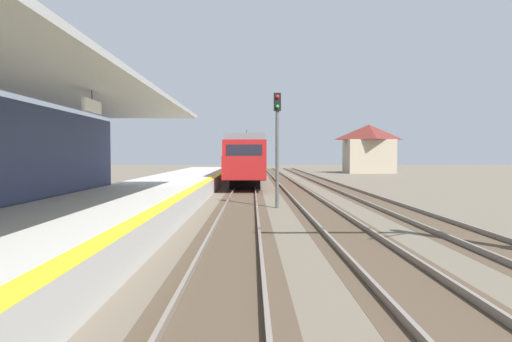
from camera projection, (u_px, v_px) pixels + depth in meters
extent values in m
cube|color=#B7B5AD|center=(108.00, 213.00, 15.38)|extent=(5.00, 80.00, 0.90)
cube|color=yellow|center=(174.00, 199.00, 15.38)|extent=(0.50, 80.00, 0.01)
cube|color=#B2B2AD|center=(46.00, 75.00, 11.00)|extent=(4.40, 24.00, 0.16)
cube|color=white|center=(92.00, 106.00, 13.02)|extent=(0.08, 1.40, 0.36)
cylinder|color=#333333|center=(92.00, 95.00, 13.01)|extent=(0.03, 0.03, 0.27)
cube|color=#4C3D2D|center=(240.00, 211.00, 19.43)|extent=(2.34, 120.00, 0.01)
cube|color=slate|center=(224.00, 209.00, 19.42)|extent=(0.08, 120.00, 0.15)
cube|color=slate|center=(257.00, 209.00, 19.43)|extent=(0.08, 120.00, 0.15)
cube|color=#4C3D2D|center=(319.00, 211.00, 19.46)|extent=(2.34, 120.00, 0.01)
cube|color=slate|center=(303.00, 209.00, 19.45)|extent=(0.08, 120.00, 0.15)
cube|color=slate|center=(336.00, 209.00, 19.46)|extent=(0.08, 120.00, 0.15)
cube|color=#4C3D2D|center=(398.00, 211.00, 19.48)|extent=(2.34, 120.00, 0.01)
cube|color=slate|center=(382.00, 209.00, 19.48)|extent=(0.08, 120.00, 0.15)
cube|color=slate|center=(415.00, 209.00, 19.49)|extent=(0.08, 120.00, 0.15)
cube|color=maroon|center=(246.00, 159.00, 38.50)|extent=(2.90, 18.00, 2.70)
cube|color=slate|center=(246.00, 140.00, 38.44)|extent=(2.67, 18.00, 0.44)
cube|color=black|center=(244.00, 154.00, 29.47)|extent=(2.32, 0.06, 1.21)
cube|color=maroon|center=(244.00, 168.00, 28.72)|extent=(2.78, 1.60, 1.49)
cube|color=black|center=(263.00, 154.00, 38.50)|extent=(0.04, 15.84, 0.86)
cylinder|color=#333333|center=(247.00, 134.00, 42.02)|extent=(0.06, 0.06, 0.90)
cube|color=black|center=(245.00, 183.00, 32.71)|extent=(2.17, 2.20, 0.72)
cube|color=black|center=(247.00, 176.00, 44.41)|extent=(2.17, 2.20, 0.72)
cylinder|color=#4C4C4C|center=(277.00, 160.00, 20.51)|extent=(0.16, 0.16, 4.40)
cube|color=black|center=(277.00, 102.00, 20.41)|extent=(0.32, 0.24, 0.80)
sphere|color=red|center=(277.00, 97.00, 20.27)|extent=(0.16, 0.16, 0.16)
sphere|color=green|center=(277.00, 107.00, 20.28)|extent=(0.16, 0.16, 0.16)
cube|color=tan|center=(369.00, 156.00, 59.78)|extent=(6.00, 4.80, 4.40)
pyramid|color=maroon|center=(369.00, 132.00, 59.67)|extent=(6.60, 5.28, 2.00)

